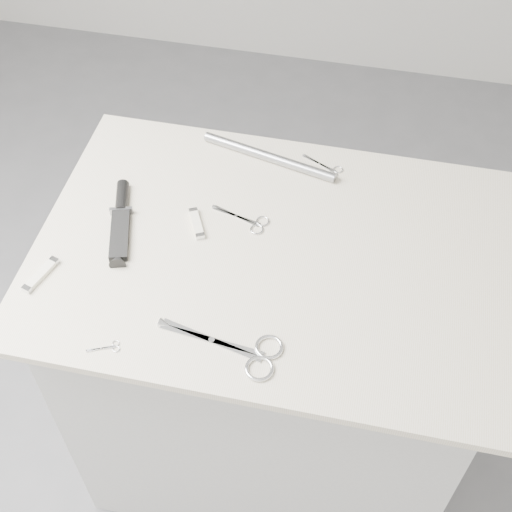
% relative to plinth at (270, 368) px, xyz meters
% --- Properties ---
extents(ground, '(4.00, 4.00, 0.01)m').
position_rel_plinth_xyz_m(ground, '(0.00, 0.00, -0.46)').
color(ground, slate).
rests_on(ground, ground).
extents(plinth, '(0.90, 0.60, 0.90)m').
position_rel_plinth_xyz_m(plinth, '(0.00, 0.00, 0.00)').
color(plinth, '#B8B8B6').
rests_on(plinth, ground).
extents(display_board, '(1.00, 0.70, 0.02)m').
position_rel_plinth_xyz_m(display_board, '(0.00, 0.00, 0.46)').
color(display_board, beige).
rests_on(display_board, plinth).
extents(large_shears, '(0.24, 0.10, 0.01)m').
position_rel_plinth_xyz_m(large_shears, '(-0.00, -0.25, 0.47)').
color(large_shears, silver).
rests_on(large_shears, display_board).
extents(embroidery_scissors_a, '(0.13, 0.07, 0.00)m').
position_rel_plinth_xyz_m(embroidery_scissors_a, '(-0.07, 0.07, 0.47)').
color(embroidery_scissors_a, silver).
rests_on(embroidery_scissors_a, display_board).
extents(embroidery_scissors_b, '(0.10, 0.07, 0.00)m').
position_rel_plinth_xyz_m(embroidery_scissors_b, '(0.07, 0.27, 0.47)').
color(embroidery_scissors_b, silver).
rests_on(embroidery_scissors_b, display_board).
extents(tiny_scissors, '(0.06, 0.04, 0.00)m').
position_rel_plinth_xyz_m(tiny_scissors, '(-0.26, -0.30, 0.47)').
color(tiny_scissors, silver).
rests_on(tiny_scissors, display_board).
extents(sheathed_knife, '(0.09, 0.22, 0.03)m').
position_rel_plinth_xyz_m(sheathed_knife, '(-0.34, 0.02, 0.48)').
color(sheathed_knife, black).
rests_on(sheathed_knife, display_board).
extents(pocket_knife_a, '(0.05, 0.10, 0.01)m').
position_rel_plinth_xyz_m(pocket_knife_a, '(-0.45, -0.16, 0.48)').
color(pocket_knife_a, white).
rests_on(pocket_knife_a, display_board).
extents(pocket_knife_b, '(0.05, 0.08, 0.01)m').
position_rel_plinth_xyz_m(pocket_knife_b, '(-0.18, 0.04, 0.48)').
color(pocket_knife_b, white).
rests_on(pocket_knife_b, display_board).
extents(metal_rail, '(0.33, 0.10, 0.02)m').
position_rel_plinth_xyz_m(metal_rail, '(-0.07, 0.27, 0.48)').
color(metal_rail, gray).
rests_on(metal_rail, display_board).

